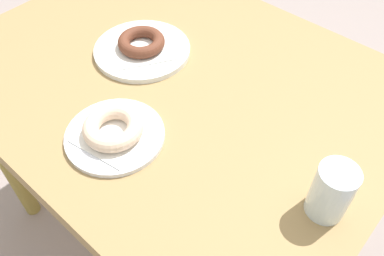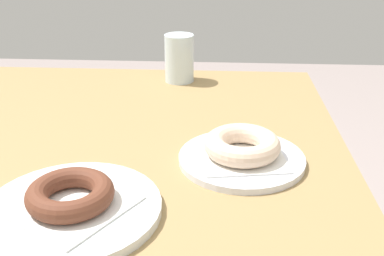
% 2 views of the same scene
% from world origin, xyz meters
% --- Properties ---
extents(ground_plane, '(6.00, 6.00, 0.00)m').
position_xyz_m(ground_plane, '(0.00, 0.00, 0.00)').
color(ground_plane, gray).
extents(table, '(1.07, 0.81, 0.70)m').
position_xyz_m(table, '(0.00, 0.00, 0.63)').
color(table, '#987A4C').
rests_on(table, ground_plane).
extents(plate_sugar_ring, '(0.20, 0.20, 0.01)m').
position_xyz_m(plate_sugar_ring, '(-0.04, 0.22, 0.71)').
color(plate_sugar_ring, white).
rests_on(plate_sugar_ring, table).
extents(napkin_sugar_ring, '(0.15, 0.15, 0.00)m').
position_xyz_m(napkin_sugar_ring, '(-0.04, 0.22, 0.71)').
color(napkin_sugar_ring, white).
rests_on(napkin_sugar_ring, plate_sugar_ring).
extents(donut_sugar_ring, '(0.12, 0.12, 0.03)m').
position_xyz_m(donut_sugar_ring, '(-0.04, 0.22, 0.73)').
color(donut_sugar_ring, beige).
rests_on(donut_sugar_ring, napkin_sugar_ring).
extents(plate_chocolate_ring, '(0.24, 0.24, 0.01)m').
position_xyz_m(plate_chocolate_ring, '(0.12, -0.01, 0.71)').
color(plate_chocolate_ring, white).
rests_on(plate_chocolate_ring, table).
extents(napkin_chocolate_ring, '(0.19, 0.19, 0.00)m').
position_xyz_m(napkin_chocolate_ring, '(0.12, -0.01, 0.72)').
color(napkin_chocolate_ring, white).
rests_on(napkin_chocolate_ring, plate_chocolate_ring).
extents(donut_chocolate_ring, '(0.12, 0.12, 0.03)m').
position_xyz_m(donut_chocolate_ring, '(0.12, -0.01, 0.73)').
color(donut_chocolate_ring, brown).
rests_on(donut_chocolate_ring, napkin_chocolate_ring).
extents(water_glass, '(0.07, 0.07, 0.11)m').
position_xyz_m(water_glass, '(-0.45, 0.09, 0.76)').
color(water_glass, silver).
rests_on(water_glass, table).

